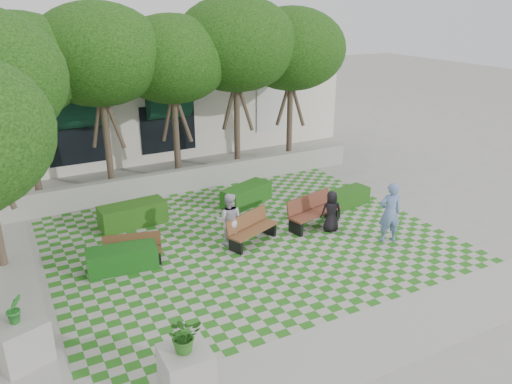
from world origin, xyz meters
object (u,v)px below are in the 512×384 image
bench_east (313,212)px  hedge_west (122,258)px  bench_west (133,250)px  person_blue (390,213)px  planter_front (186,361)px  planter_back (21,339)px  person_dark (331,211)px  bench_mid (251,229)px  hedge_midright (246,195)px  hedge_east (347,198)px  hedge_midleft (133,215)px  person_white (229,219)px

bench_east → hedge_west: bench_east is taller
bench_west → person_blue: (7.49, -2.36, 0.56)m
planter_front → person_blue: bearing=21.5°
bench_west → planter_back: planter_back is taller
person_dark → bench_west: bearing=13.3°
bench_mid → planter_back: (-6.81, -2.63, 0.08)m
hedge_midright → person_dark: bearing=-67.3°
hedge_east → hedge_midright: bearing=149.6°
hedge_midright → planter_back: 9.83m
hedge_midright → planter_front: bearing=-124.0°
bench_west → hedge_east: 8.18m
bench_east → hedge_midleft: size_ratio=0.96×
bench_mid → planter_back: planter_back is taller
bench_east → bench_west: size_ratio=1.22×
bench_east → hedge_west: bearing=165.8°
bench_east → planter_back: planter_back is taller
bench_mid → hedge_midleft: bench_mid is taller
bench_west → hedge_midleft: bearing=89.5°
bench_mid → bench_west: (-3.64, 0.42, -0.04)m
hedge_midleft → hedge_west: 2.99m
planter_back → person_white: person_white is taller
person_dark → planter_front: bearing=55.3°
bench_east → planter_back: (-9.22, -2.77, 0.03)m
hedge_east → person_dark: (-1.80, -1.48, 0.38)m
hedge_midleft → hedge_west: hedge_midleft is taller
bench_west → person_blue: bearing=-2.9°
bench_west → person_dark: bearing=6.7°
bench_west → hedge_east: size_ratio=0.98×
hedge_west → person_white: (3.33, -0.03, 0.51)m
hedge_west → bench_mid: bearing=-3.3°
person_blue → hedge_west: bearing=2.7°
person_blue → planter_back: bearing=21.9°
planter_front → bench_mid: bearing=51.3°
hedge_midright → person_white: person_white is taller
bench_mid → bench_west: 3.67m
planter_back → bench_west: bearing=43.9°
hedge_west → person_white: size_ratio=1.13×
bench_west → person_dark: size_ratio=1.26×
bench_mid → planter_back: size_ratio=1.18×
hedge_east → hedge_west: bearing=-174.7°
hedge_west → person_dark: bearing=-5.9°
hedge_east → person_blue: bearing=-102.8°
bench_mid → hedge_east: size_ratio=1.07×
bench_west → hedge_midleft: bench_west is taller
person_white → bench_east: bearing=-150.8°
hedge_midright → person_blue: bearing=-62.3°
planter_front → planter_back: planter_front is taller
bench_mid → hedge_east: 4.63m
person_dark → person_white: bearing=10.1°
hedge_midright → planter_front: (-5.35, -7.95, 0.31)m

